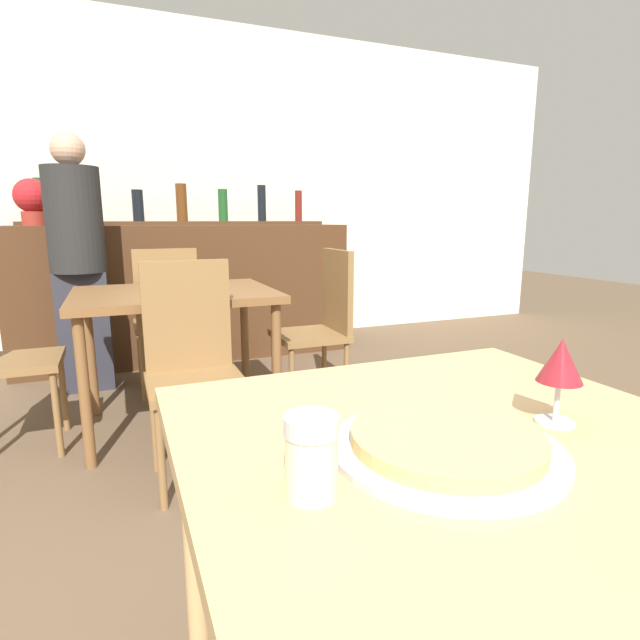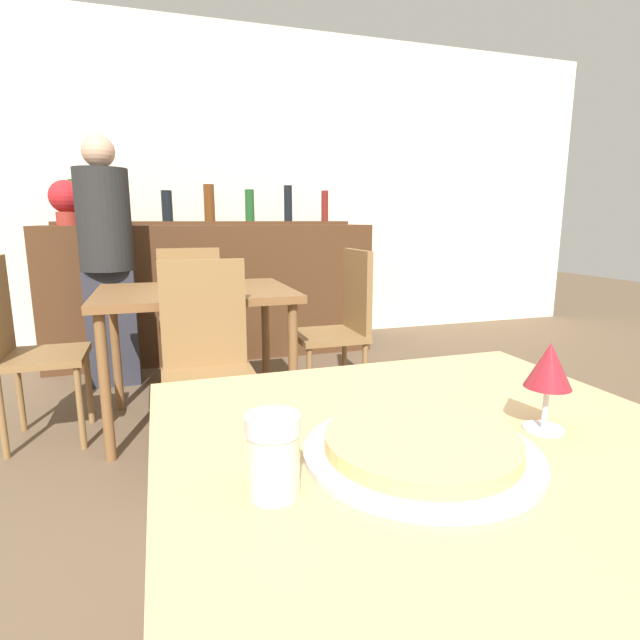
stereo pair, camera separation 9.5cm
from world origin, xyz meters
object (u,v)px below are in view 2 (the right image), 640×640
(chair_far_side_front, at_px, (207,355))
(pizza_tray, at_px, (421,446))
(person_standing, at_px, (107,255))
(potted_plant, at_px, (66,200))
(wine_glass, at_px, (549,368))
(chair_far_side_back, at_px, (190,311))
(chair_far_side_left, at_px, (23,340))
(cheese_shaker, at_px, (273,455))
(chair_far_side_right, at_px, (342,319))

(chair_far_side_front, xyz_separation_m, pizza_tray, (0.19, -1.54, 0.24))
(person_standing, distance_m, potted_plant, 0.71)
(wine_glass, bearing_deg, chair_far_side_back, 99.62)
(chair_far_side_left, bearing_deg, chair_far_side_front, -123.88)
(chair_far_side_front, distance_m, chair_far_side_back, 1.14)
(chair_far_side_back, bearing_deg, pizza_tray, 94.14)
(pizza_tray, relative_size, cheese_shaker, 3.27)
(chair_far_side_front, relative_size, chair_far_side_right, 1.00)
(chair_far_side_back, bearing_deg, chair_far_side_front, 90.00)
(cheese_shaker, distance_m, person_standing, 3.05)
(cheese_shaker, bearing_deg, person_standing, 98.52)
(chair_far_side_back, relative_size, person_standing, 0.57)
(chair_far_side_front, height_order, chair_far_side_left, same)
(chair_far_side_front, height_order, wine_glass, chair_far_side_front)
(pizza_tray, bearing_deg, wine_glass, 4.79)
(chair_far_side_right, distance_m, cheese_shaker, 2.34)
(chair_far_side_front, height_order, chair_far_side_right, same)
(chair_far_side_left, height_order, pizza_tray, chair_far_side_left)
(wine_glass, distance_m, potted_plant, 3.72)
(chair_far_side_front, relative_size, pizza_tray, 2.56)
(chair_far_side_back, distance_m, chair_far_side_right, 1.02)
(chair_far_side_back, xyz_separation_m, wine_glass, (0.45, -2.65, 0.33))
(chair_far_side_front, bearing_deg, chair_far_side_left, 146.12)
(cheese_shaker, relative_size, wine_glass, 0.72)
(chair_far_side_front, height_order, chair_far_side_back, same)
(person_standing, relative_size, potted_plant, 5.06)
(potted_plant, bearing_deg, pizza_tray, -74.25)
(chair_far_side_right, bearing_deg, chair_far_side_back, -123.88)
(chair_far_side_left, relative_size, cheese_shaker, 8.38)
(chair_far_side_right, relative_size, pizza_tray, 2.56)
(chair_far_side_back, bearing_deg, wine_glass, 99.62)
(chair_far_side_back, height_order, person_standing, person_standing)
(chair_far_side_back, distance_m, cheese_shaker, 2.73)
(potted_plant, bearing_deg, chair_far_side_left, -92.14)
(chair_far_side_left, bearing_deg, chair_far_side_right, -90.00)
(chair_far_side_left, bearing_deg, cheese_shaker, -159.65)
(chair_far_side_front, height_order, cheese_shaker, chair_far_side_front)
(chair_far_side_front, height_order, person_standing, person_standing)
(chair_far_side_front, distance_m, cheese_shaker, 1.60)
(chair_far_side_left, relative_size, chair_far_side_right, 1.00)
(chair_far_side_front, bearing_deg, potted_plant, 111.99)
(chair_far_side_right, xyz_separation_m, cheese_shaker, (-0.90, -2.15, 0.28))
(chair_far_side_left, xyz_separation_m, wine_glass, (1.30, -2.08, 0.33))
(cheese_shaker, distance_m, wine_glass, 0.51)
(chair_far_side_left, bearing_deg, wine_glass, -148.10)
(chair_far_side_right, distance_m, person_standing, 1.65)
(potted_plant, bearing_deg, chair_far_side_front, -68.01)
(person_standing, bearing_deg, potted_plant, 118.81)
(chair_far_side_back, height_order, wine_glass, chair_far_side_back)
(chair_far_side_back, distance_m, pizza_tray, 2.69)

